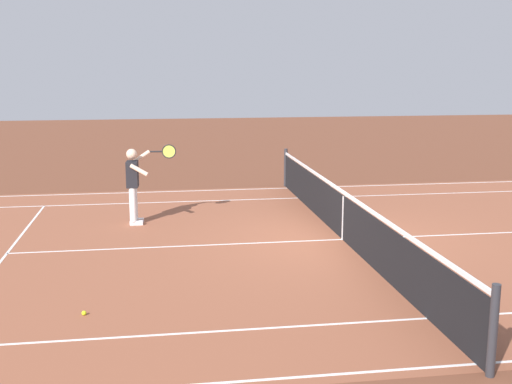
# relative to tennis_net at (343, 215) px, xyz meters

# --- Properties ---
(ground_plane) EXTENTS (60.00, 60.00, 0.00)m
(ground_plane) POSITION_rel_tennis_net_xyz_m (0.00, 0.00, -0.49)
(ground_plane) COLOR brown
(court_slab) EXTENTS (24.20, 11.40, 0.00)m
(court_slab) POSITION_rel_tennis_net_xyz_m (0.00, 0.00, -0.49)
(court_slab) COLOR #935138
(court_slab) RESTS_ON ground_plane
(court_line_markings) EXTENTS (23.85, 11.05, 0.01)m
(court_line_markings) POSITION_rel_tennis_net_xyz_m (0.00, 0.00, -0.49)
(court_line_markings) COLOR white
(court_line_markings) RESTS_ON ground_plane
(tennis_net) EXTENTS (0.10, 11.70, 1.08)m
(tennis_net) POSITION_rel_tennis_net_xyz_m (0.00, 0.00, 0.00)
(tennis_net) COLOR #2D2D33
(tennis_net) RESTS_ON ground_plane
(tennis_player_near) EXTENTS (1.09, 0.78, 1.70)m
(tennis_player_near) POSITION_rel_tennis_net_xyz_m (4.11, -1.97, 0.44)
(tennis_player_near) COLOR white
(tennis_player_near) RESTS_ON ground_plane
(tennis_ball) EXTENTS (0.07, 0.07, 0.07)m
(tennis_ball) POSITION_rel_tennis_net_xyz_m (4.67, 3.28, -0.46)
(tennis_ball) COLOR #CCE01E
(tennis_ball) RESTS_ON ground_plane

